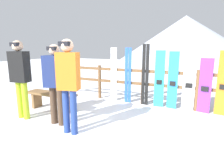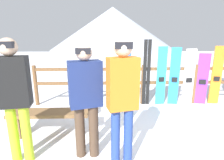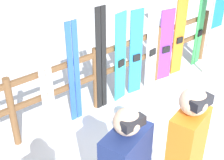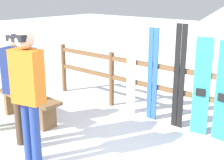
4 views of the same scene
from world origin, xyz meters
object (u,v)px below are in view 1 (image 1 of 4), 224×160
(ski_pair_blue, at_px, (128,76))
(snowboard_orange, at_px, (223,84))
(ski_pair_black, at_px, (145,75))
(snowboard_cyan, at_px, (159,79))
(bench, at_px, (51,97))
(person_orange, at_px, (68,79))
(snowboard_purple, at_px, (205,86))
(ski_pair_white, at_px, (114,75))
(snowboard_white, at_px, (189,83))
(person_navy, at_px, (56,79))
(person_black, at_px, (20,74))
(snowboard_blue, at_px, (173,81))

(ski_pair_blue, relative_size, snowboard_orange, 1.04)
(ski_pair_black, height_order, snowboard_cyan, ski_pair_black)
(bench, bearing_deg, snowboard_orange, 20.21)
(person_orange, bearing_deg, snowboard_purple, 44.12)
(ski_pair_black, bearing_deg, snowboard_orange, -0.10)
(ski_pair_white, height_order, snowboard_white, ski_pair_white)
(person_navy, xyz_separation_m, ski_pair_black, (1.37, 2.10, -0.11))
(bench, height_order, snowboard_white, snowboard_white)
(bench, xyz_separation_m, person_black, (-0.20, -0.70, 0.71))
(snowboard_white, distance_m, snowboard_purple, 0.38)
(snowboard_white, bearing_deg, ski_pair_black, 179.83)
(person_navy, xyz_separation_m, snowboard_purple, (2.90, 2.09, -0.30))
(snowboard_white, relative_size, snowboard_orange, 0.96)
(person_navy, distance_m, snowboard_purple, 3.59)
(ski_pair_black, bearing_deg, person_navy, -123.24)
(person_navy, distance_m, snowboard_blue, 2.99)
(ski_pair_blue, xyz_separation_m, snowboard_white, (1.68, -0.00, -0.07))
(person_black, xyz_separation_m, snowboard_purple, (3.86, 2.18, -0.37))
(bench, distance_m, ski_pair_white, 1.93)
(snowboard_purple, bearing_deg, person_orange, -135.88)
(bench, bearing_deg, snowboard_purple, 22.12)
(ski_pair_white, xyz_separation_m, snowboard_white, (2.14, -0.00, -0.07))
(ski_pair_blue, xyz_separation_m, snowboard_blue, (1.27, -0.00, -0.05))
(bench, bearing_deg, snowboard_white, 24.34)
(ski_pair_white, distance_m, snowboard_blue, 1.74)
(ski_pair_white, xyz_separation_m, snowboard_blue, (1.74, -0.00, -0.05))
(ski_pair_black, bearing_deg, snowboard_blue, -0.25)
(ski_pair_blue, distance_m, snowboard_purple, 2.05)
(snowboard_cyan, bearing_deg, person_black, -141.38)
(person_orange, distance_m, ski_pair_white, 2.34)
(person_orange, xyz_separation_m, ski_pair_white, (-0.13, 2.32, -0.24))
(ski_pair_white, height_order, snowboard_orange, ski_pair_white)
(ski_pair_black, distance_m, snowboard_cyan, 0.41)
(snowboard_cyan, height_order, snowboard_blue, snowboard_cyan)
(snowboard_blue, xyz_separation_m, snowboard_white, (0.40, -0.00, -0.02))
(ski_pair_white, bearing_deg, person_orange, -86.83)
(person_orange, xyz_separation_m, ski_pair_black, (0.86, 2.32, -0.19))
(snowboard_orange, bearing_deg, snowboard_white, -180.00)
(bench, relative_size, person_navy, 0.85)
(ski_pair_black, height_order, snowboard_white, ski_pair_black)
(person_navy, bearing_deg, snowboard_blue, 44.50)
(bench, height_order, person_black, person_black)
(person_orange, height_order, snowboard_cyan, person_orange)
(person_black, distance_m, person_orange, 1.48)
(person_navy, distance_m, person_black, 0.97)
(person_navy, relative_size, snowboard_purple, 1.23)
(ski_pair_blue, bearing_deg, snowboard_blue, -0.15)
(snowboard_white, bearing_deg, ski_pair_white, 179.91)
(ski_pair_blue, height_order, snowboard_purple, ski_pair_blue)
(snowboard_purple, distance_m, snowboard_orange, 0.39)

